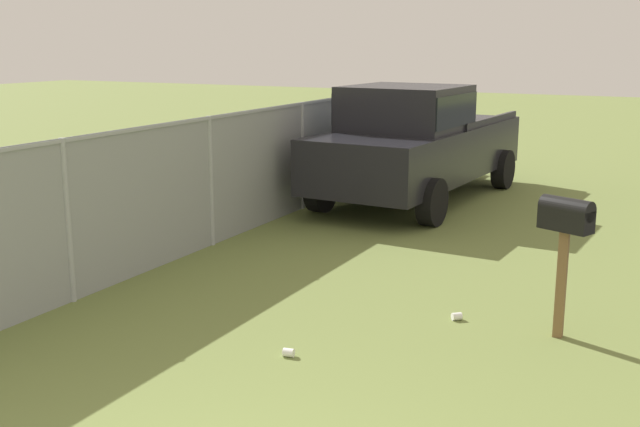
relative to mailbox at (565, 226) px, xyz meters
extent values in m
cube|color=brown|center=(0.00, 0.00, -0.58)|extent=(0.09, 0.09, 1.08)
cube|color=black|center=(0.00, 0.00, 0.07)|extent=(0.38, 0.54, 0.22)
cylinder|color=black|center=(0.00, 0.00, 0.18)|extent=(0.38, 0.54, 0.20)
cube|color=red|center=(0.11, 0.00, 0.13)|extent=(0.02, 0.04, 0.18)
cube|color=black|center=(5.76, 3.51, -0.24)|extent=(5.63, 2.35, 0.90)
cube|color=black|center=(5.10, 3.55, 0.59)|extent=(1.99, 1.97, 0.76)
cube|color=black|center=(5.10, 3.55, 0.59)|extent=(1.94, 2.00, 0.53)
cube|color=black|center=(6.92, 2.51, 0.27)|extent=(2.87, 0.26, 0.12)
cube|color=black|center=(7.03, 4.35, 0.27)|extent=(2.87, 0.26, 0.12)
cylinder|color=black|center=(3.88, 2.62, -0.74)|extent=(0.77, 0.31, 0.76)
cylinder|color=black|center=(4.01, 4.62, -0.74)|extent=(0.77, 0.31, 0.76)
cylinder|color=black|center=(7.52, 2.39, -0.74)|extent=(0.77, 0.31, 0.76)
cylinder|color=black|center=(7.64, 4.40, -0.74)|extent=(0.77, 0.31, 0.76)
cylinder|color=#9EA3A8|center=(-1.35, 5.03, -0.20)|extent=(0.07, 0.07, 1.83)
cylinder|color=#9EA3A8|center=(1.37, 5.03, -0.20)|extent=(0.07, 0.07, 1.83)
cylinder|color=#9EA3A8|center=(4.10, 5.03, -0.20)|extent=(0.07, 0.07, 1.83)
cylinder|color=#9EA3A8|center=(6.83, 5.03, -0.20)|extent=(0.07, 0.07, 1.83)
cylinder|color=#9EA3A8|center=(9.56, 5.03, -0.20)|extent=(0.07, 0.07, 1.83)
cube|color=#9EA3A8|center=(2.74, 5.03, 0.68)|extent=(13.64, 0.04, 0.04)
cube|color=gray|center=(2.74, 5.03, -0.20)|extent=(13.64, 0.01, 1.83)
cylinder|color=white|center=(-1.63, 2.13, -1.08)|extent=(0.09, 0.11, 0.08)
cylinder|color=white|center=(-0.01, 1.02, -1.08)|extent=(0.13, 0.13, 0.08)
camera|label=1|loc=(-7.45, -1.12, 1.73)|focal=43.39mm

